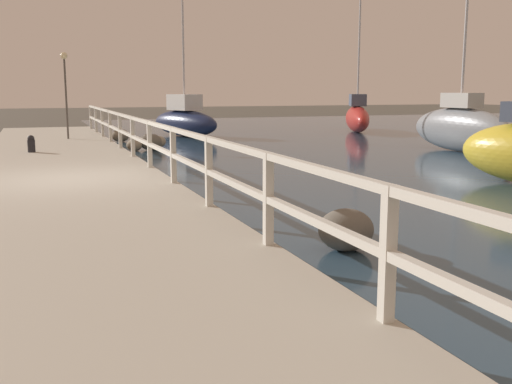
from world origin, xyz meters
TOP-DOWN VIEW (x-y plane):
  - ground_plane at (0.00, 0.00)m, footprint 120.00×120.00m
  - dock_walkway at (0.00, 0.00)m, footprint 3.93×36.00m
  - railing at (1.86, 0.00)m, footprint 0.10×32.50m
  - boulder_far_strip at (2.54, 7.88)m, footprint 0.54×0.48m
  - boulder_upstream at (2.59, 11.70)m, footprint 0.69×0.62m
  - boulder_water_edge at (3.55, 8.91)m, footprint 0.56×0.50m
  - boulder_mid_strip at (3.08, -5.87)m, footprint 0.73×0.66m
  - boulder_near_dock at (3.11, 7.99)m, footprint 0.76×0.69m
  - mooring_bollard at (-0.72, 5.84)m, footprint 0.21×0.21m
  - dock_lamp at (0.54, 10.52)m, footprint 0.25×0.25m
  - sailboat_gray at (12.78, 3.97)m, footprint 0.94×4.76m
  - sailboat_red at (14.38, 13.61)m, footprint 3.34×5.66m
  - sailboat_navy at (5.69, 13.66)m, footprint 2.66×5.00m

SIDE VIEW (x-z plane):
  - ground_plane at x=0.00m, z-range 0.00..0.00m
  - dock_walkway at x=0.00m, z-range 0.00..0.28m
  - boulder_far_strip at x=2.54m, z-range 0.00..0.40m
  - boulder_water_edge at x=3.55m, z-range 0.00..0.42m
  - boulder_upstream at x=2.59m, z-range 0.00..0.52m
  - boulder_mid_strip at x=3.08m, z-range 0.00..0.55m
  - boulder_near_dock at x=3.11m, z-range 0.00..0.57m
  - mooring_bollard at x=-0.72m, z-range 0.28..0.77m
  - sailboat_navy at x=5.69m, z-range -2.60..4.03m
  - sailboat_red at x=14.38m, z-range -2.95..4.43m
  - sailboat_gray at x=12.78m, z-range -2.90..4.55m
  - railing at x=1.86m, z-range 0.47..1.54m
  - dock_lamp at x=0.54m, z-range 0.97..4.08m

